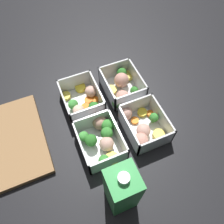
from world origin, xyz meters
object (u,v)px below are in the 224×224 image
(container_near_right, at_px, (122,87))
(container_far_right, at_px, (83,100))
(container_near_left, at_px, (142,126))
(container_far_left, at_px, (101,139))
(juice_carton, at_px, (122,190))

(container_near_right, bearing_deg, container_far_right, 90.24)
(container_near_left, relative_size, container_far_right, 1.06)
(container_near_right, height_order, container_far_right, same)
(container_far_left, xyz_separation_m, container_far_right, (0.15, 0.00, -0.00))
(container_near_right, bearing_deg, container_near_left, 177.03)
(container_far_left, xyz_separation_m, juice_carton, (-0.17, 0.01, 0.07))
(container_far_left, height_order, juice_carton, juice_carton)
(container_near_right, height_order, juice_carton, juice_carton)
(container_near_left, height_order, container_far_left, same)
(container_near_left, bearing_deg, container_near_right, -2.97)
(container_far_left, bearing_deg, container_near_left, -93.06)
(container_far_left, relative_size, container_far_right, 1.05)
(container_near_left, distance_m, container_near_right, 0.16)
(container_far_right, xyz_separation_m, juice_carton, (-0.32, 0.01, 0.07))
(container_far_right, relative_size, juice_carton, 0.77)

